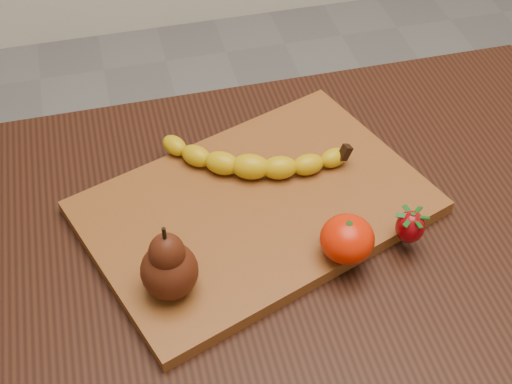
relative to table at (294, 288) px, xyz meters
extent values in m
cube|color=black|center=(0.00, 0.00, 0.08)|extent=(1.00, 0.70, 0.04)
cylinder|color=black|center=(-0.45, 0.30, -0.30)|extent=(0.05, 0.05, 0.72)
cylinder|color=black|center=(0.45, 0.30, -0.30)|extent=(0.05, 0.05, 0.72)
cube|color=brown|center=(-0.04, 0.07, 0.11)|extent=(0.52, 0.43, 0.02)
ellipsoid|color=red|center=(0.05, -0.05, 0.15)|extent=(0.09, 0.09, 0.06)
camera|label=1|loc=(-0.20, -0.58, 0.82)|focal=50.00mm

